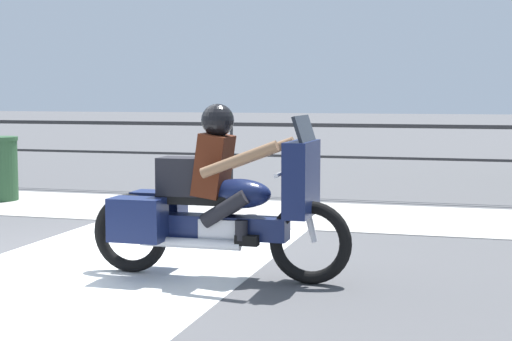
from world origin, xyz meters
TOP-DOWN VIEW (x-y plane):
  - ground_plane at (0.00, 0.00)m, footprint 120.00×120.00m
  - sidewalk_band at (0.00, 3.40)m, footprint 44.00×2.40m
  - crosswalk_band at (0.57, -0.20)m, footprint 2.73×6.00m
  - fence_railing at (0.00, 5.28)m, footprint 36.00×0.05m
  - motorcycle at (1.66, -0.39)m, footprint 2.40×0.76m

SIDE VIEW (x-z plane):
  - ground_plane at x=0.00m, z-range 0.00..0.00m
  - crosswalk_band at x=0.57m, z-range 0.00..0.01m
  - sidewalk_band at x=0.00m, z-range 0.00..0.01m
  - motorcycle at x=1.66m, z-range -0.08..1.46m
  - fence_railing at x=0.00m, z-range 0.34..1.51m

